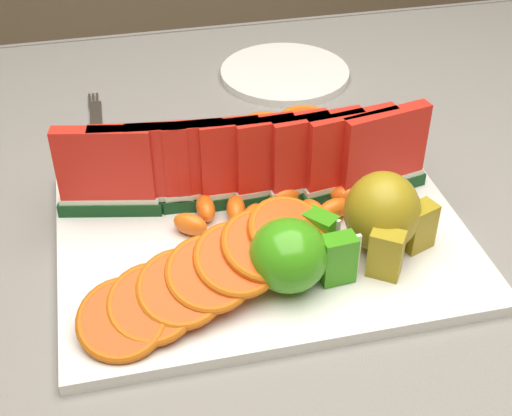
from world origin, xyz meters
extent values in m
cube|color=#543A1E|center=(0.00, 0.00, 0.73)|extent=(1.40, 0.90, 0.03)
cube|color=#543A1E|center=(0.64, 0.39, 0.36)|extent=(0.06, 0.06, 0.72)
cube|color=gray|center=(0.00, 0.00, 0.75)|extent=(1.52, 1.02, 0.01)
cube|color=gray|center=(0.00, 0.51, 0.66)|extent=(1.52, 0.01, 0.20)
cube|color=silver|center=(0.04, -0.02, 0.76)|extent=(0.40, 0.30, 0.01)
ellipsoid|color=#208C1C|center=(0.05, -0.10, 0.80)|extent=(0.09, 0.09, 0.07)
cube|color=#208C1C|center=(0.09, -0.10, 0.80)|extent=(0.03, 0.02, 0.05)
cube|color=beige|center=(0.10, -0.10, 0.80)|extent=(0.03, 0.01, 0.05)
cube|color=#208C1C|center=(0.08, -0.07, 0.80)|extent=(0.03, 0.04, 0.05)
cube|color=beige|center=(0.09, -0.07, 0.80)|extent=(0.02, 0.02, 0.05)
ellipsoid|color=#AD8A15|center=(0.15, -0.07, 0.81)|extent=(0.09, 0.09, 0.08)
cube|color=#AD8A15|center=(0.14, -0.11, 0.79)|extent=(0.04, 0.03, 0.05)
cube|color=#AD8A15|center=(0.18, -0.08, 0.79)|extent=(0.04, 0.03, 0.05)
cylinder|color=silver|center=(0.16, 0.32, 0.76)|extent=(0.22, 0.22, 0.01)
cube|color=silver|center=(-0.11, 0.21, 0.76)|extent=(0.02, 0.17, 0.00)
cube|color=silver|center=(-0.11, 0.30, 0.76)|extent=(0.00, 0.04, 0.00)
cube|color=silver|center=(-0.11, 0.30, 0.76)|extent=(0.00, 0.04, 0.00)
cube|color=silver|center=(-0.10, 0.30, 0.76)|extent=(0.00, 0.04, 0.00)
cube|color=#0E3C17|center=(-0.10, 0.05, 0.78)|extent=(0.11, 0.04, 0.01)
cube|color=silver|center=(-0.10, 0.05, 0.79)|extent=(0.10, 0.04, 0.01)
cube|color=red|center=(-0.10, 0.05, 0.83)|extent=(0.10, 0.04, 0.08)
cube|color=#0E3C17|center=(-0.07, 0.04, 0.78)|extent=(0.11, 0.04, 0.01)
cube|color=silver|center=(-0.07, 0.04, 0.79)|extent=(0.10, 0.03, 0.01)
cube|color=red|center=(-0.07, 0.04, 0.83)|extent=(0.10, 0.03, 0.08)
cube|color=#0E3C17|center=(-0.03, 0.04, 0.78)|extent=(0.11, 0.03, 0.01)
cube|color=silver|center=(-0.03, 0.04, 0.79)|extent=(0.10, 0.03, 0.01)
cube|color=red|center=(-0.03, 0.04, 0.83)|extent=(0.10, 0.03, 0.08)
cube|color=#0E3C17|center=(0.00, 0.03, 0.78)|extent=(0.11, 0.03, 0.01)
cube|color=silver|center=(0.00, 0.03, 0.79)|extent=(0.10, 0.02, 0.01)
cube|color=red|center=(0.00, 0.03, 0.83)|extent=(0.10, 0.02, 0.08)
cube|color=#0E3C17|center=(0.04, 0.03, 0.78)|extent=(0.10, 0.02, 0.01)
cube|color=silver|center=(0.04, 0.03, 0.79)|extent=(0.10, 0.02, 0.01)
cube|color=red|center=(0.04, 0.03, 0.83)|extent=(0.10, 0.02, 0.08)
cube|color=#0E3C17|center=(0.07, 0.03, 0.78)|extent=(0.11, 0.03, 0.01)
cube|color=silver|center=(0.07, 0.03, 0.79)|extent=(0.10, 0.02, 0.01)
cube|color=red|center=(0.07, 0.03, 0.83)|extent=(0.10, 0.02, 0.08)
cube|color=#0E3C17|center=(0.11, 0.02, 0.78)|extent=(0.11, 0.03, 0.01)
cube|color=silver|center=(0.11, 0.02, 0.79)|extent=(0.10, 0.03, 0.01)
cube|color=red|center=(0.11, 0.02, 0.83)|extent=(0.10, 0.03, 0.08)
cube|color=#0E3C17|center=(0.14, 0.02, 0.78)|extent=(0.11, 0.04, 0.01)
cube|color=silver|center=(0.14, 0.02, 0.79)|extent=(0.10, 0.03, 0.01)
cube|color=red|center=(0.14, 0.02, 0.83)|extent=(0.10, 0.03, 0.08)
cube|color=#0E3C17|center=(0.18, 0.02, 0.78)|extent=(0.11, 0.04, 0.01)
cube|color=silver|center=(0.18, 0.02, 0.79)|extent=(0.10, 0.04, 0.01)
cube|color=red|center=(0.18, 0.02, 0.83)|extent=(0.10, 0.04, 0.08)
cylinder|color=#E54F16|center=(-0.10, -0.13, 0.79)|extent=(0.08, 0.08, 0.03)
torus|color=#C03100|center=(-0.10, -0.13, 0.79)|extent=(0.09, 0.09, 0.03)
cylinder|color=#E54F16|center=(-0.08, -0.12, 0.79)|extent=(0.08, 0.07, 0.03)
torus|color=#C03100|center=(-0.08, -0.12, 0.79)|extent=(0.08, 0.08, 0.03)
cylinder|color=#E54F16|center=(-0.05, -0.11, 0.80)|extent=(0.07, 0.07, 0.03)
torus|color=#C03100|center=(-0.05, -0.11, 0.80)|extent=(0.08, 0.08, 0.03)
cylinder|color=#E54F16|center=(-0.02, -0.10, 0.80)|extent=(0.08, 0.08, 0.03)
torus|color=#C03100|center=(-0.02, -0.10, 0.80)|extent=(0.09, 0.09, 0.03)
cylinder|color=#E54F16|center=(0.00, -0.09, 0.80)|extent=(0.09, 0.08, 0.03)
torus|color=#C03100|center=(0.00, -0.09, 0.80)|extent=(0.10, 0.10, 0.03)
cylinder|color=#E54F16|center=(0.03, -0.09, 0.81)|extent=(0.09, 0.09, 0.03)
torus|color=#C03100|center=(0.03, -0.09, 0.81)|extent=(0.10, 0.10, 0.03)
cylinder|color=#E54F16|center=(0.05, -0.08, 0.81)|extent=(0.09, 0.09, 0.03)
torus|color=#C03100|center=(0.05, -0.08, 0.81)|extent=(0.11, 0.11, 0.03)
cylinder|color=#E54F16|center=(-0.06, 0.11, 0.78)|extent=(0.08, 0.08, 0.03)
torus|color=#C03100|center=(-0.06, 0.11, 0.78)|extent=(0.09, 0.09, 0.03)
cylinder|color=#E54F16|center=(-0.02, 0.11, 0.79)|extent=(0.09, 0.09, 0.03)
torus|color=#C03100|center=(-0.02, 0.11, 0.79)|extent=(0.10, 0.10, 0.03)
cylinder|color=#E54F16|center=(0.03, 0.11, 0.79)|extent=(0.09, 0.09, 0.03)
torus|color=#C03100|center=(0.03, 0.11, 0.79)|extent=(0.10, 0.10, 0.03)
cylinder|color=#E54F16|center=(0.08, 0.11, 0.79)|extent=(0.10, 0.10, 0.03)
torus|color=#C03100|center=(0.08, 0.11, 0.79)|extent=(0.11, 0.11, 0.03)
cylinder|color=#E54F16|center=(0.13, 0.11, 0.80)|extent=(0.10, 0.10, 0.03)
torus|color=#C03100|center=(0.13, 0.11, 0.80)|extent=(0.11, 0.11, 0.03)
ellipsoid|color=orange|center=(-0.03, -0.01, 0.78)|extent=(0.04, 0.04, 0.02)
ellipsoid|color=orange|center=(-0.01, 0.01, 0.78)|extent=(0.02, 0.04, 0.02)
ellipsoid|color=orange|center=(0.02, 0.01, 0.78)|extent=(0.02, 0.04, 0.02)
ellipsoid|color=orange|center=(0.03, -0.01, 0.78)|extent=(0.04, 0.04, 0.02)
ellipsoid|color=orange|center=(0.06, -0.01, 0.78)|extent=(0.03, 0.04, 0.02)
ellipsoid|color=orange|center=(0.08, 0.02, 0.78)|extent=(0.04, 0.03, 0.02)
ellipsoid|color=orange|center=(0.10, -0.02, 0.78)|extent=(0.03, 0.04, 0.02)
ellipsoid|color=orange|center=(0.12, -0.02, 0.78)|extent=(0.04, 0.03, 0.02)
ellipsoid|color=orange|center=(0.14, 0.00, 0.78)|extent=(0.04, 0.03, 0.02)
camera|label=1|loc=(-0.09, -0.55, 1.22)|focal=50.00mm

